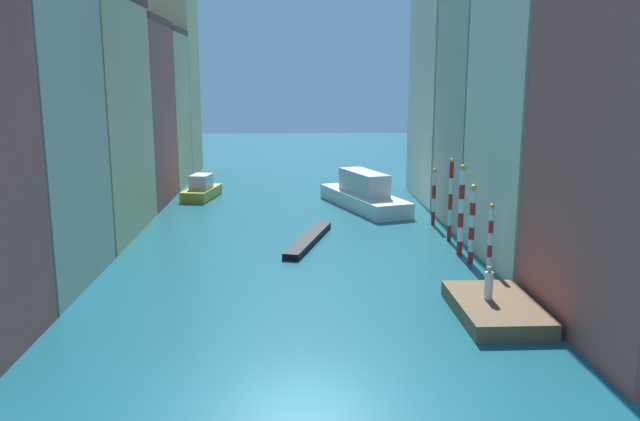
{
  "coord_description": "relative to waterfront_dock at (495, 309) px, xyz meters",
  "views": [
    {
      "loc": [
        -0.38,
        -18.91,
        9.99
      ],
      "look_at": [
        1.56,
        22.34,
        1.5
      ],
      "focal_mm": 36.09,
      "sensor_mm": 36.0,
      "label": 1
    }
  ],
  "objects": [
    {
      "name": "ground_plane",
      "position": [
        -8.34,
        17.73,
        -0.35
      ],
      "size": [
        154.0,
        154.0,
        0.0
      ],
      "primitive_type": "plane",
      "color": "#196070"
    },
    {
      "name": "building_left_2",
      "position": [
        -22.19,
        16.04,
        7.43
      ],
      "size": [
        7.23,
        11.73,
        15.52
      ],
      "color": "#DBB77A",
      "rests_on": "ground"
    },
    {
      "name": "building_left_3",
      "position": [
        -22.19,
        26.63,
        7.0
      ],
      "size": [
        7.23,
        9.6,
        14.69
      ],
      "color": "#B25147",
      "rests_on": "ground"
    },
    {
      "name": "building_left_4",
      "position": [
        -22.19,
        35.74,
        6.92
      ],
      "size": [
        7.23,
        8.15,
        14.52
      ],
      "color": "#DBB77A",
      "rests_on": "ground"
    },
    {
      "name": "building_left_5",
      "position": [
        -22.19,
        43.83,
        10.93
      ],
      "size": [
        7.23,
        7.89,
        22.54
      ],
      "color": "#DBB77A",
      "rests_on": "ground"
    },
    {
      "name": "building_right_1",
      "position": [
        5.51,
        8.38,
        7.96
      ],
      "size": [
        7.23,
        9.79,
        16.58
      ],
      "color": "beige",
      "rests_on": "ground"
    },
    {
      "name": "building_right_2",
      "position": [
        5.51,
        17.56,
        9.47
      ],
      "size": [
        7.23,
        8.21,
        19.61
      ],
      "color": "#BCB299",
      "rests_on": "ground"
    },
    {
      "name": "building_right_3",
      "position": [
        5.51,
        27.29,
        9.4
      ],
      "size": [
        7.23,
        10.51,
        19.47
      ],
      "color": "beige",
      "rests_on": "ground"
    },
    {
      "name": "waterfront_dock",
      "position": [
        0.0,
        0.0,
        0.0
      ],
      "size": [
        3.33,
        5.76,
        0.69
      ],
      "color": "brown",
      "rests_on": "ground"
    },
    {
      "name": "person_on_dock",
      "position": [
        -0.26,
        0.27,
        1.02
      ],
      "size": [
        0.36,
        0.36,
        1.46
      ],
      "color": "white",
      "rests_on": "waterfront_dock"
    },
    {
      "name": "mooring_pole_0",
      "position": [
        1.2,
        4.88,
        1.67
      ],
      "size": [
        0.26,
        0.26,
        3.96
      ],
      "color": "red",
      "rests_on": "ground"
    },
    {
      "name": "mooring_pole_1",
      "position": [
        1.15,
        7.99,
        1.9
      ],
      "size": [
        0.34,
        0.34,
        4.4
      ],
      "color": "red",
      "rests_on": "ground"
    },
    {
      "name": "mooring_pole_2",
      "position": [
        1.0,
        9.76,
        2.33
      ],
      "size": [
        0.35,
        0.35,
        5.25
      ],
      "color": "red",
      "rests_on": "ground"
    },
    {
      "name": "mooring_pole_3",
      "position": [
        1.21,
        13.08,
        2.3
      ],
      "size": [
        0.28,
        0.28,
        5.21
      ],
      "color": "red",
      "rests_on": "ground"
    },
    {
      "name": "mooring_pole_4",
      "position": [
        1.21,
        17.64,
        1.67
      ],
      "size": [
        0.29,
        0.29,
        3.95
      ],
      "color": "red",
      "rests_on": "ground"
    },
    {
      "name": "vaporetto_white",
      "position": [
        -2.93,
        23.97,
        0.69
      ],
      "size": [
        6.38,
        11.15,
        2.87
      ],
      "color": "white",
      "rests_on": "ground"
    },
    {
      "name": "gondola_black",
      "position": [
        -7.6,
        13.04,
        -0.15
      ],
      "size": [
        3.25,
        8.49,
        0.39
      ],
      "color": "black",
      "rests_on": "ground"
    },
    {
      "name": "motorboat_0",
      "position": [
        -16.27,
        28.64,
        0.38
      ],
      "size": [
        3.0,
        5.42,
        2.02
      ],
      "color": "gold",
      "rests_on": "ground"
    }
  ]
}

